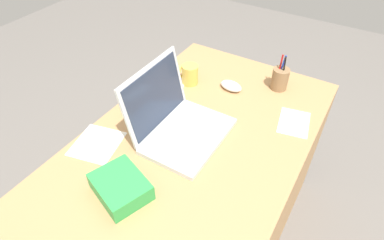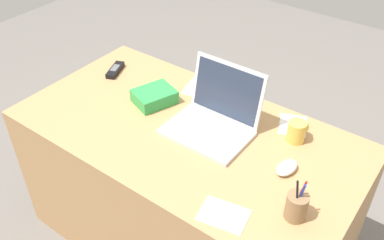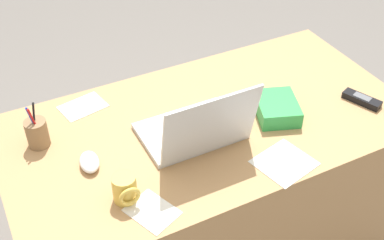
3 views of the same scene
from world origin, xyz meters
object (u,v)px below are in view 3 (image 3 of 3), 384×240
at_px(computer_mouse, 89,162).
at_px(snack_bag, 277,108).
at_px(coffee_mug_white, 125,189).
at_px(pen_holder, 37,133).
at_px(cordless_phone, 362,99).
at_px(laptop, 197,129).

distance_m(computer_mouse, snack_bag, 0.67).
bearing_deg(coffee_mug_white, snack_bag, -167.87).
xyz_separation_m(coffee_mug_white, snack_bag, (-0.62, -0.13, -0.01)).
distance_m(coffee_mug_white, pen_holder, 0.39).
bearing_deg(snack_bag, pen_holder, -15.92).
height_order(cordless_phone, snack_bag, snack_bag).
distance_m(computer_mouse, pen_holder, 0.21).
xyz_separation_m(cordless_phone, pen_holder, (1.10, -0.30, 0.04)).
relative_size(laptop, cordless_phone, 2.29).
bearing_deg(laptop, snack_bag, 179.54).
relative_size(coffee_mug_white, pen_holder, 0.54).
bearing_deg(pen_holder, computer_mouse, 123.66).
bearing_deg(cordless_phone, pen_holder, -15.35).
bearing_deg(pen_holder, cordless_phone, 164.65).
xyz_separation_m(laptop, coffee_mug_white, (0.30, 0.13, -0.01)).
distance_m(laptop, snack_bag, 0.32).
height_order(computer_mouse, coffee_mug_white, coffee_mug_white).
bearing_deg(cordless_phone, computer_mouse, -7.47).
relative_size(laptop, pen_holder, 2.04).
height_order(laptop, computer_mouse, laptop).
height_order(laptop, pen_holder, laptop).
bearing_deg(coffee_mug_white, cordless_phone, -176.76).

